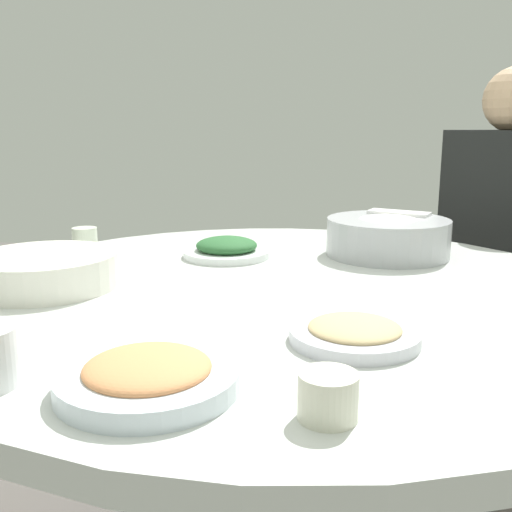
# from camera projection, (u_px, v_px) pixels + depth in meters

# --- Properties ---
(round_dining_table) EXTENTS (1.32, 1.32, 0.76)m
(round_dining_table) POSITION_uv_depth(u_px,v_px,m) (280.00, 339.00, 1.18)
(round_dining_table) COLOR #99999E
(round_dining_table) RESTS_ON ground
(rice_bowl) EXTENTS (0.29, 0.29, 0.10)m
(rice_bowl) POSITION_uv_depth(u_px,v_px,m) (388.00, 236.00, 1.41)
(rice_bowl) COLOR #B2B5BA
(rice_bowl) RESTS_ON round_dining_table
(soup_bowl) EXTENTS (0.28, 0.28, 0.06)m
(soup_bowl) POSITION_uv_depth(u_px,v_px,m) (44.00, 272.00, 1.14)
(soup_bowl) COLOR white
(soup_bowl) RESTS_ON round_dining_table
(dish_greens) EXTENTS (0.21, 0.21, 0.05)m
(dish_greens) POSITION_uv_depth(u_px,v_px,m) (227.00, 249.00, 1.40)
(dish_greens) COLOR white
(dish_greens) RESTS_ON round_dining_table
(dish_shrimp) EXTENTS (0.22, 0.22, 0.04)m
(dish_shrimp) POSITION_uv_depth(u_px,v_px,m) (148.00, 375.00, 0.70)
(dish_shrimp) COLOR silver
(dish_shrimp) RESTS_ON round_dining_table
(dish_noodles) EXTENTS (0.19, 0.19, 0.03)m
(dish_noodles) POSITION_uv_depth(u_px,v_px,m) (355.00, 332.00, 0.85)
(dish_noodles) COLOR silver
(dish_noodles) RESTS_ON round_dining_table
(tea_cup_far) EXTENTS (0.06, 0.06, 0.06)m
(tea_cup_far) POSITION_uv_depth(u_px,v_px,m) (85.00, 239.00, 1.46)
(tea_cup_far) COLOR silver
(tea_cup_far) RESTS_ON round_dining_table
(tea_cup_side) EXTENTS (0.07, 0.07, 0.05)m
(tea_cup_side) POSITION_uv_depth(u_px,v_px,m) (328.00, 396.00, 0.63)
(tea_cup_side) COLOR silver
(tea_cup_side) RESTS_ON round_dining_table
(stool_for_diner_right) EXTENTS (0.31, 0.31, 0.47)m
(stool_for_diner_right) POSITION_uv_depth(u_px,v_px,m) (490.00, 390.00, 1.89)
(stool_for_diner_right) COLOR brown
(stool_for_diner_right) RESTS_ON ground
(diner_right) EXTENTS (0.47, 0.47, 0.76)m
(diner_right) POSITION_uv_depth(u_px,v_px,m) (506.00, 219.00, 1.77)
(diner_right) COLOR #2D333D
(diner_right) RESTS_ON stool_for_diner_right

